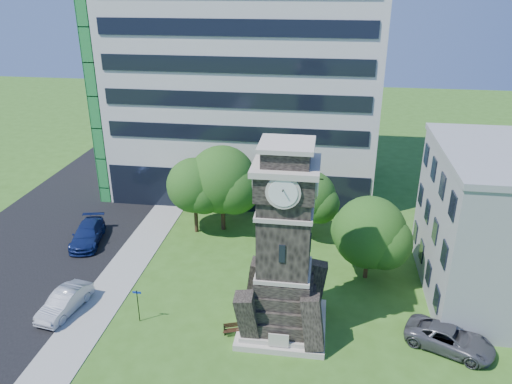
% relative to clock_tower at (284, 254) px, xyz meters
% --- Properties ---
extents(ground, '(160.00, 160.00, 0.00)m').
position_rel_clock_tower_xyz_m(ground, '(-3.00, -2.00, -5.28)').
color(ground, '#35601B').
rests_on(ground, ground).
extents(sidewalk, '(3.00, 70.00, 0.06)m').
position_rel_clock_tower_xyz_m(sidewalk, '(-12.50, 3.00, -5.25)').
color(sidewalk, gray).
rests_on(sidewalk, ground).
extents(street, '(14.00, 80.00, 0.02)m').
position_rel_clock_tower_xyz_m(street, '(-21.00, 3.00, -5.27)').
color(street, black).
rests_on(street, ground).
extents(clock_tower, '(5.40, 5.40, 12.22)m').
position_rel_clock_tower_xyz_m(clock_tower, '(0.00, 0.00, 0.00)').
color(clock_tower, beige).
rests_on(clock_tower, ground).
extents(office_tall, '(26.20, 15.11, 28.60)m').
position_rel_clock_tower_xyz_m(office_tall, '(-6.20, 23.84, 8.94)').
color(office_tall, silver).
rests_on(office_tall, ground).
extents(car_street_mid, '(2.23, 4.63, 1.46)m').
position_rel_clock_tower_xyz_m(car_street_mid, '(-14.37, -0.51, -4.55)').
color(car_street_mid, '#A1A4A9').
rests_on(car_street_mid, ground).
extents(car_street_north, '(3.26, 5.67, 1.55)m').
position_rel_clock_tower_xyz_m(car_street_north, '(-17.11, 8.57, -4.51)').
color(car_street_north, navy).
rests_on(car_street_north, ground).
extents(car_east_lot, '(5.62, 4.22, 1.42)m').
position_rel_clock_tower_xyz_m(car_east_lot, '(10.00, -0.58, -4.57)').
color(car_east_lot, '#4F4F54').
rests_on(car_east_lot, ground).
extents(park_bench, '(1.60, 0.43, 0.83)m').
position_rel_clock_tower_xyz_m(park_bench, '(-2.74, -1.16, -4.84)').
color(park_bench, black).
rests_on(park_bench, ground).
extents(street_sign, '(0.56, 0.06, 2.33)m').
position_rel_clock_tower_xyz_m(street_sign, '(-9.16, -0.78, -3.82)').
color(street_sign, black).
rests_on(street_sign, ground).
extents(tree_nw, '(5.12, 4.66, 6.69)m').
position_rel_clock_tower_xyz_m(tree_nw, '(-8.58, 11.79, -1.10)').
color(tree_nw, '#332114').
rests_on(tree_nw, ground).
extents(tree_nc, '(6.37, 5.79, 7.60)m').
position_rel_clock_tower_xyz_m(tree_nc, '(-6.35, 12.56, -0.77)').
color(tree_nc, '#332114').
rests_on(tree_nc, ground).
extents(tree_ne, '(4.69, 4.26, 6.09)m').
position_rel_clock_tower_xyz_m(tree_ne, '(1.09, 11.78, -1.48)').
color(tree_ne, '#332114').
rests_on(tree_ne, ground).
extents(tree_east, '(5.73, 5.21, 6.34)m').
position_rel_clock_tower_xyz_m(tree_east, '(5.58, 6.56, -1.69)').
color(tree_east, '#332114').
rests_on(tree_east, ground).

